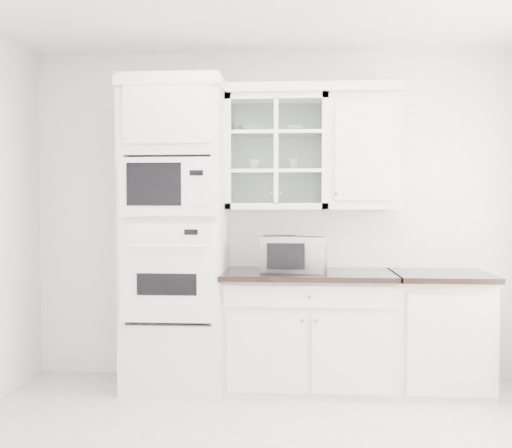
{
  "coord_description": "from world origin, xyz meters",
  "views": [
    {
      "loc": [
        0.18,
        -2.98,
        1.44
      ],
      "look_at": [
        -0.1,
        1.05,
        1.3
      ],
      "focal_mm": 40.0,
      "sensor_mm": 36.0,
      "label": 1
    }
  ],
  "objects": [
    {
      "name": "cup_b",
      "position": [
        0.16,
        1.57,
        1.75
      ],
      "size": [
        0.12,
        0.12,
        0.09
      ],
      "primitive_type": "imported",
      "rotation": [
        0.0,
        0.0,
        0.25
      ],
      "color": "white",
      "rests_on": "upper_cabinet_glass"
    },
    {
      "name": "room_shell",
      "position": [
        0.0,
        0.43,
        1.78
      ],
      "size": [
        4.0,
        3.5,
        2.7
      ],
      "color": "white",
      "rests_on": "ground"
    },
    {
      "name": "oven_column",
      "position": [
        -0.75,
        1.42,
        1.2
      ],
      "size": [
        0.76,
        0.68,
        2.4
      ],
      "color": "silver",
      "rests_on": "ground"
    },
    {
      "name": "cup_a",
      "position": [
        -0.15,
        1.6,
        1.75
      ],
      "size": [
        0.13,
        0.13,
        0.09
      ],
      "primitive_type": "imported",
      "rotation": [
        0.0,
        0.0,
        0.21
      ],
      "color": "white",
      "rests_on": "upper_cabinet_glass"
    },
    {
      "name": "bowl_a",
      "position": [
        -0.16,
        1.6,
        2.04
      ],
      "size": [
        0.28,
        0.28,
        0.06
      ],
      "primitive_type": "imported",
      "rotation": [
        0.0,
        0.0,
        0.18
      ],
      "color": "white",
      "rests_on": "upper_cabinet_glass"
    },
    {
      "name": "base_cabinet_run",
      "position": [
        0.28,
        1.45,
        0.46
      ],
      "size": [
        1.32,
        0.67,
        0.92
      ],
      "color": "silver",
      "rests_on": "ground"
    },
    {
      "name": "extra_base_cabinet",
      "position": [
        1.28,
        1.45,
        0.46
      ],
      "size": [
        0.72,
        0.67,
        0.92
      ],
      "color": "silver",
      "rests_on": "ground"
    },
    {
      "name": "upper_cabinet_solid",
      "position": [
        0.71,
        1.58,
        1.85
      ],
      "size": [
        0.55,
        0.33,
        0.9
      ],
      "primitive_type": "cube",
      "color": "silver",
      "rests_on": "room_shell"
    },
    {
      "name": "upper_cabinet_glass",
      "position": [
        0.03,
        1.58,
        1.85
      ],
      "size": [
        0.8,
        0.33,
        0.9
      ],
      "color": "silver",
      "rests_on": "room_shell"
    },
    {
      "name": "countertop_microwave",
      "position": [
        0.17,
        1.42,
        1.06
      ],
      "size": [
        0.53,
        0.46,
        0.28
      ],
      "primitive_type": "imported",
      "rotation": [
        0.0,
        0.0,
        3.0
      ],
      "color": "white",
      "rests_on": "base_cabinet_run"
    },
    {
      "name": "bowl_b",
      "position": [
        0.17,
        1.6,
        2.04
      ],
      "size": [
        0.19,
        0.19,
        0.05
      ],
      "primitive_type": "imported",
      "rotation": [
        0.0,
        0.0,
        -0.11
      ],
      "color": "white",
      "rests_on": "upper_cabinet_glass"
    },
    {
      "name": "crown_molding",
      "position": [
        -0.07,
        1.56,
        2.33
      ],
      "size": [
        2.14,
        0.38,
        0.07
      ],
      "primitive_type": "cube",
      "color": "white",
      "rests_on": "room_shell"
    }
  ]
}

